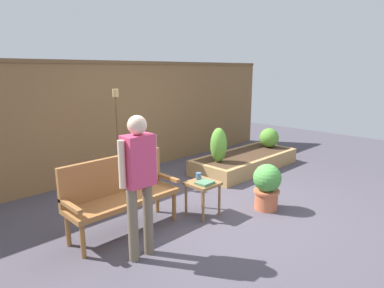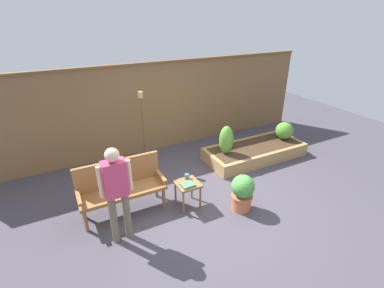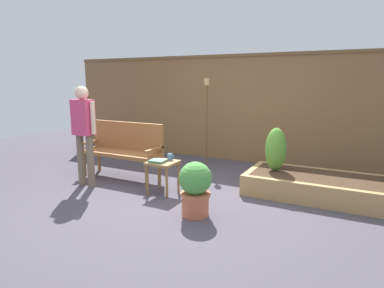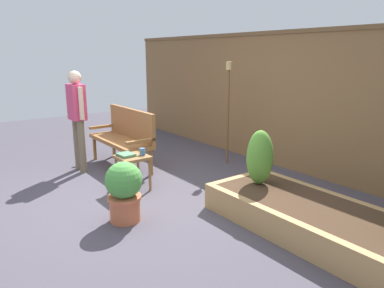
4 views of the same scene
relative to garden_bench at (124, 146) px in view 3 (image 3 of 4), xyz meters
name	(u,v)px [view 3 (image 3 of 4)]	position (x,y,z in m)	size (l,w,h in m)	color
ground_plane	(180,199)	(1.41, -0.55, -0.54)	(14.00, 14.00, 0.00)	#47424C
fence_back	(243,108)	(1.41, 2.05, 0.55)	(8.40, 0.14, 2.16)	brown
garden_bench	(124,146)	(0.00, 0.00, 0.00)	(1.44, 0.48, 0.94)	#936033
side_table	(163,167)	(1.06, -0.43, -0.15)	(0.40, 0.40, 0.48)	olive
cup_on_table	(170,157)	(1.11, -0.30, -0.02)	(0.12, 0.08, 0.09)	teal
book_on_table	(158,161)	(1.02, -0.50, -0.05)	(0.22, 0.19, 0.04)	#4C7A56
potted_boxwood	(195,187)	(1.86, -0.95, -0.18)	(0.41, 0.41, 0.68)	#C66642
raised_planter_bed	(332,188)	(3.30, 0.48, -0.39)	(2.40, 1.00, 0.30)	#AD8451
shrub_near_bench	(276,149)	(2.48, 0.50, 0.08)	(0.31, 0.31, 0.65)	brown
tiki_torch	(207,106)	(0.90, 1.42, 0.61)	(0.10, 0.10, 1.68)	brown
person_by_bench	(84,127)	(-0.19, -0.70, 0.39)	(0.47, 0.20, 1.56)	#70604C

